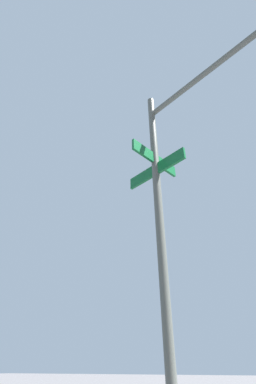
% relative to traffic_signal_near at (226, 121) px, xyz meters
% --- Properties ---
extents(traffic_signal_near, '(1.62, 3.15, 5.32)m').
position_rel_traffic_signal_near_xyz_m(traffic_signal_near, '(0.00, 0.00, 0.00)').
color(traffic_signal_near, '#474C47').
rests_on(traffic_signal_near, ground_plane).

